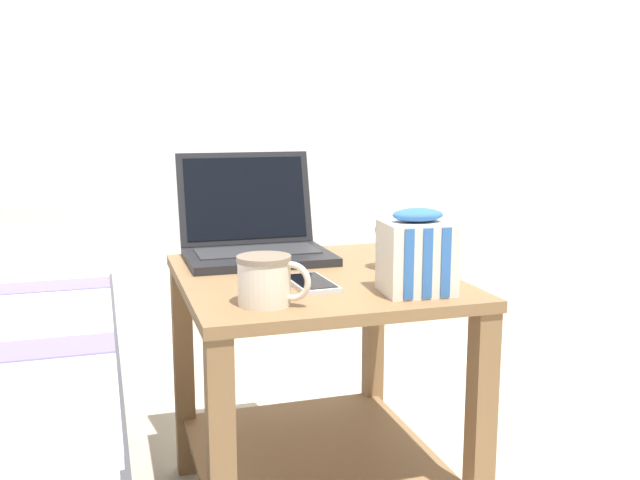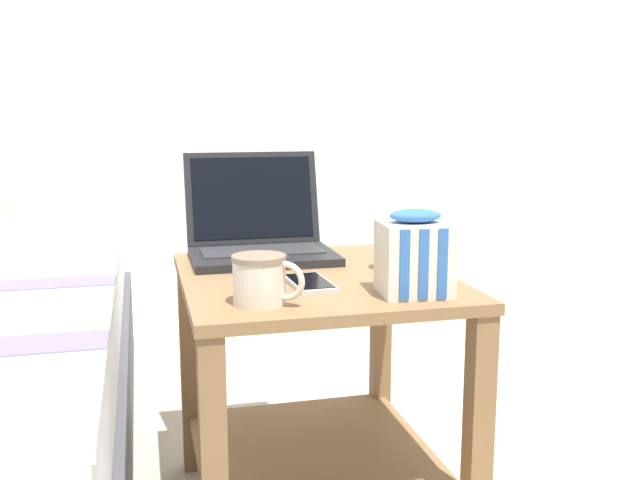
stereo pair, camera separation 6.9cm
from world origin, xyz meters
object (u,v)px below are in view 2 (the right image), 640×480
laptop (259,236)px  cell_phone (310,283)px  snack_bag (415,255)px  mug_front_left (398,247)px  mug_front_right (261,277)px

laptop → cell_phone: 0.31m
snack_bag → mug_front_left: bearing=77.7°
mug_front_left → cell_phone: 0.23m
laptop → cell_phone: (0.05, -0.30, -0.04)m
laptop → mug_front_right: bearing=-99.3°
mug_front_right → cell_phone: size_ratio=0.80×
laptop → snack_bag: (0.22, -0.41, 0.02)m
snack_bag → cell_phone: size_ratio=1.05×
mug_front_right → laptop: bearing=80.7°
mug_front_right → cell_phone: 0.16m
mug_front_right → snack_bag: size_ratio=0.76×
laptop → mug_front_left: laptop is taller
laptop → mug_front_right: (-0.07, -0.41, 0.00)m
mug_front_left → mug_front_right: mug_front_left is taller
snack_bag → cell_phone: (-0.17, 0.11, -0.07)m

